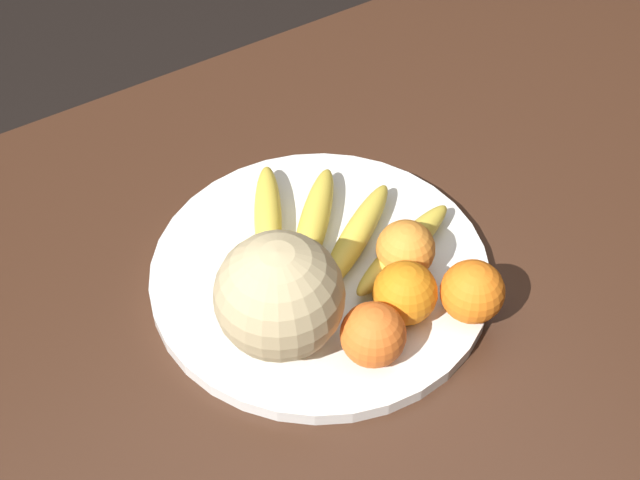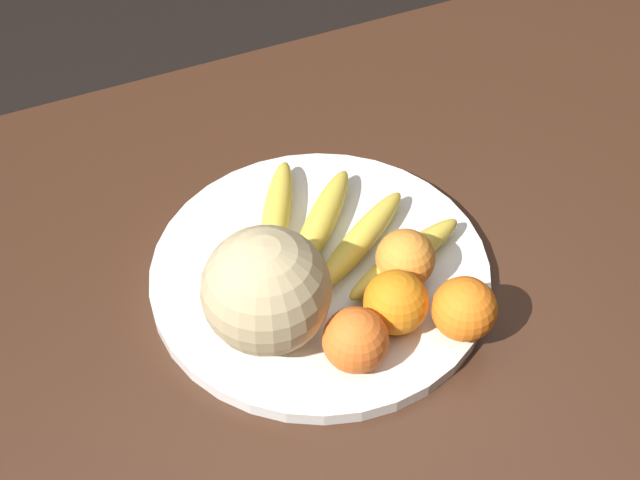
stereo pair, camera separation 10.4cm
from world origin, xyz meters
name	(u,v)px [view 1 (the left image)]	position (x,y,z in m)	size (l,w,h in m)	color
kitchen_table	(379,332)	(0.00, 0.00, 0.67)	(1.50, 1.05, 0.76)	#3D2316
fruit_bowl	(320,272)	(0.06, -0.05, 0.77)	(0.41, 0.41, 0.02)	white
melon	(279,296)	(0.15, 0.01, 0.85)	(0.14, 0.14, 0.14)	tan
banana_bunch	(333,232)	(0.02, -0.08, 0.79)	(0.26, 0.27, 0.04)	brown
orange_front_left	(405,293)	(0.01, 0.05, 0.81)	(0.07, 0.07, 0.07)	orange
orange_front_right	(407,251)	(-0.03, 0.00, 0.81)	(0.07, 0.07, 0.07)	orange
orange_mid_center	(472,292)	(-0.05, 0.09, 0.81)	(0.07, 0.07, 0.07)	orange
orange_back_left	(373,335)	(0.07, 0.08, 0.81)	(0.07, 0.07, 0.07)	orange
produce_tag	(325,292)	(0.07, -0.02, 0.78)	(0.07, 0.07, 0.00)	white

